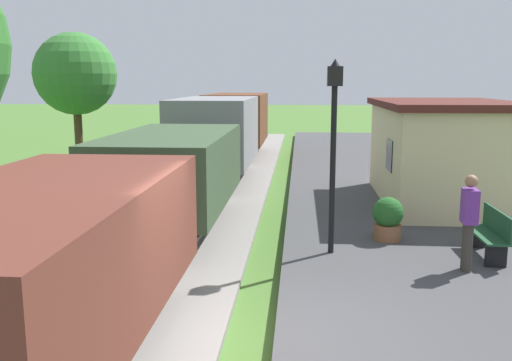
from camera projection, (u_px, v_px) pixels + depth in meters
name	position (u px, v px, depth m)	size (l,w,h in m)	color
ground_plane	(259.00, 355.00, 7.29)	(160.00, 160.00, 0.00)	#47702D
platform_slab	(511.00, 356.00, 7.01)	(6.00, 60.00, 0.25)	#424244
track_ballast	(81.00, 344.00, 7.46)	(3.80, 60.00, 0.12)	gray
rail_near	(133.00, 337.00, 7.38)	(0.07, 60.00, 0.14)	slate
rail_far	(28.00, 333.00, 7.49)	(0.07, 60.00, 0.14)	slate
freight_train	(204.00, 148.00, 16.82)	(2.50, 26.00, 2.72)	brown
station_hut	(443.00, 151.00, 15.19)	(3.50, 5.80, 2.78)	beige
bench_near_hut	(490.00, 233.00, 10.48)	(0.42, 1.50, 0.91)	#1E4C2D
person_waiting	(469.00, 219.00, 9.65)	(0.26, 0.39, 1.71)	#38332D
potted_planter	(388.00, 218.00, 11.62)	(0.64, 0.64, 0.92)	brown
lamp_post_near	(334.00, 121.00, 10.39)	(0.28, 0.28, 3.70)	black
tree_trackside_far	(75.00, 74.00, 19.21)	(2.83, 2.83, 5.21)	#4C3823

